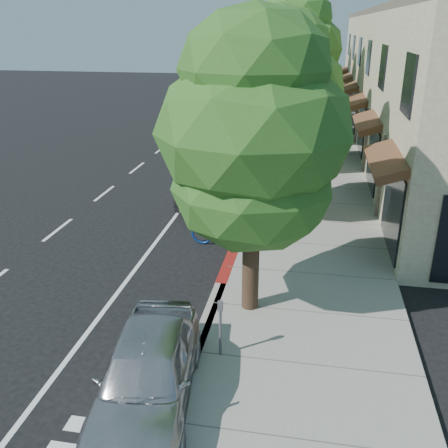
% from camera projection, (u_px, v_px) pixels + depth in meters
% --- Properties ---
extents(ground, '(120.00, 120.00, 0.00)m').
position_uv_depth(ground, '(227.00, 271.00, 14.11)').
color(ground, black).
rests_on(ground, ground).
extents(sidewalk, '(4.60, 56.00, 0.15)m').
position_uv_depth(sidewalk, '(313.00, 188.00, 21.01)').
color(sidewalk, gray).
rests_on(sidewalk, ground).
extents(curb, '(0.30, 56.00, 0.15)m').
position_uv_depth(curb, '(259.00, 185.00, 21.39)').
color(curb, '#9E998E').
rests_on(curb, ground).
extents(curb_red_segment, '(0.32, 4.00, 0.15)m').
position_uv_depth(curb_red_segment, '(233.00, 254.00, 14.99)').
color(curb_red_segment, maroon).
rests_on(curb_red_segment, ground).
extents(street_tree_0, '(4.24, 4.24, 6.95)m').
position_uv_depth(street_tree_0, '(253.00, 136.00, 10.54)').
color(street_tree_0, black).
rests_on(street_tree_0, ground).
extents(street_tree_1, '(4.42, 4.42, 7.14)m').
position_uv_depth(street_tree_1, '(276.00, 95.00, 15.98)').
color(street_tree_1, black).
rests_on(street_tree_1, ground).
extents(street_tree_2, '(4.10, 4.10, 6.94)m').
position_uv_depth(street_tree_2, '(288.00, 79.00, 21.49)').
color(street_tree_2, black).
rests_on(street_tree_2, ground).
extents(street_tree_3, '(5.12, 5.12, 8.36)m').
position_uv_depth(street_tree_3, '(295.00, 51.00, 26.66)').
color(street_tree_3, black).
rests_on(street_tree_3, ground).
extents(street_tree_4, '(5.24, 5.24, 7.73)m').
position_uv_depth(street_tree_4, '(299.00, 55.00, 32.33)').
color(street_tree_4, black).
rests_on(street_tree_4, ground).
extents(street_tree_5, '(5.15, 5.15, 7.84)m').
position_uv_depth(street_tree_5, '(302.00, 49.00, 37.77)').
color(street_tree_5, black).
rests_on(street_tree_5, ground).
extents(cyclist, '(0.56, 0.74, 1.81)m').
position_uv_depth(cyclist, '(249.00, 206.00, 16.48)').
color(cyclist, silver).
rests_on(cyclist, ground).
extents(bicycle, '(2.18, 0.91, 1.12)m').
position_uv_depth(bicycle, '(224.00, 230.00, 15.50)').
color(bicycle, navy).
rests_on(bicycle, ground).
extents(silver_suv, '(3.57, 6.39, 1.69)m').
position_uv_depth(silver_suv, '(215.00, 177.00, 19.87)').
color(silver_suv, '#9F9EA3').
rests_on(silver_suv, ground).
extents(dark_sedan, '(1.83, 4.95, 1.62)m').
position_uv_depth(dark_sedan, '(251.00, 142.00, 25.83)').
color(dark_sedan, black).
rests_on(dark_sedan, ground).
extents(white_pickup, '(3.17, 6.31, 1.76)m').
position_uv_depth(white_pickup, '(263.00, 117.00, 32.48)').
color(white_pickup, white).
rests_on(white_pickup, ground).
extents(dark_suv_far, '(2.49, 5.44, 1.81)m').
position_uv_depth(dark_suv_far, '(249.00, 113.00, 33.78)').
color(dark_suv_far, black).
rests_on(dark_suv_far, ground).
extents(near_car_a, '(2.18, 4.32, 1.41)m').
position_uv_depth(near_car_a, '(147.00, 373.00, 8.90)').
color(near_car_a, '#B9B8BD').
rests_on(near_car_a, ground).
extents(pedestrian, '(0.98, 0.96, 1.60)m').
position_uv_depth(pedestrian, '(310.00, 186.00, 18.34)').
color(pedestrian, black).
rests_on(pedestrian, sidewalk).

